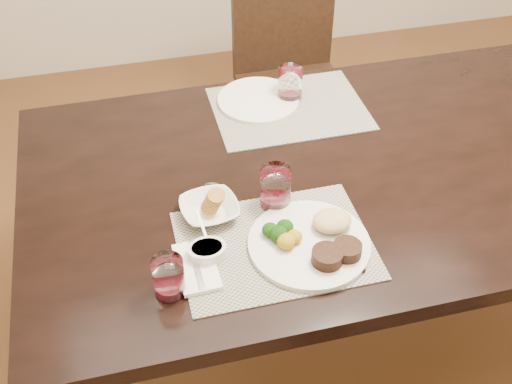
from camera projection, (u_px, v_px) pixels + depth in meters
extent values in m
plane|color=#4E3119|center=(358.00, 323.00, 2.29)|extent=(4.50, 4.50, 0.00)
cube|color=black|center=(385.00, 167.00, 1.80)|extent=(2.00, 1.00, 0.05)
cube|color=black|center=(72.00, 217.00, 2.19)|extent=(0.08, 0.08, 0.70)
cube|color=black|center=(294.00, 94.00, 2.62)|extent=(0.42, 0.42, 0.04)
cube|color=black|center=(262.00, 170.00, 2.60)|extent=(0.04, 0.04, 0.41)
cube|color=black|center=(346.00, 157.00, 2.67)|extent=(0.04, 0.04, 0.41)
cube|color=black|center=(242.00, 120.00, 2.86)|extent=(0.04, 0.04, 0.41)
cube|color=black|center=(319.00, 109.00, 2.93)|extent=(0.04, 0.04, 0.41)
cube|color=black|center=(283.00, 17.00, 2.59)|extent=(0.42, 0.04, 0.45)
cube|color=gray|center=(275.00, 245.00, 1.54)|extent=(0.46, 0.34, 0.00)
cube|color=gray|center=(289.00, 109.00, 1.97)|extent=(0.46, 0.34, 0.00)
cylinder|color=silver|center=(309.00, 244.00, 1.53)|extent=(0.29, 0.29, 0.01)
cylinder|color=black|center=(327.00, 257.00, 1.47)|extent=(0.07, 0.07, 0.03)
cylinder|color=black|center=(347.00, 249.00, 1.49)|extent=(0.07, 0.07, 0.03)
ellipsoid|color=tan|center=(332.00, 221.00, 1.56)|extent=(0.10, 0.08, 0.04)
ellipsoid|color=#1A410C|center=(279.00, 234.00, 1.52)|extent=(0.05, 0.05, 0.04)
ellipsoid|color=#B58C17|center=(286.00, 241.00, 1.51)|extent=(0.04, 0.04, 0.04)
cube|color=white|center=(197.00, 267.00, 1.48)|extent=(0.09, 0.16, 0.01)
cube|color=white|center=(198.00, 270.00, 1.46)|extent=(0.02, 0.11, 0.00)
cube|color=white|center=(195.00, 247.00, 1.52)|extent=(0.02, 0.04, 0.00)
cube|color=white|center=(337.00, 229.00, 1.58)|extent=(0.04, 0.13, 0.00)
cube|color=black|center=(352.00, 259.00, 1.50)|extent=(0.04, 0.09, 0.01)
imported|color=silver|center=(209.00, 209.00, 1.61)|extent=(0.16, 0.16, 0.04)
cylinder|color=#AD7C36|center=(209.00, 202.00, 1.59)|extent=(0.04, 0.05, 0.04)
cylinder|color=silver|center=(207.00, 252.00, 1.50)|extent=(0.09, 0.09, 0.04)
cylinder|color=#0D3911|center=(207.00, 249.00, 1.49)|extent=(0.07, 0.07, 0.01)
cube|color=white|center=(202.00, 224.00, 1.52)|extent=(0.01, 0.06, 0.04)
cylinder|color=white|center=(276.00, 187.00, 1.61)|extent=(0.08, 0.08, 0.11)
cylinder|color=#3A050C|center=(275.00, 199.00, 1.64)|extent=(0.07, 0.07, 0.03)
cylinder|color=silver|center=(258.00, 100.00, 1.99)|extent=(0.25, 0.25, 0.01)
cylinder|color=white|center=(290.00, 84.00, 1.98)|extent=(0.08, 0.08, 0.10)
cylinder|color=#3A050C|center=(290.00, 94.00, 2.00)|extent=(0.06, 0.06, 0.03)
cylinder|color=white|center=(169.00, 277.00, 1.41)|extent=(0.07, 0.07, 0.10)
cylinder|color=#3A050C|center=(170.00, 288.00, 1.43)|extent=(0.06, 0.06, 0.02)
cylinder|color=white|center=(211.00, 193.00, 1.67)|extent=(0.05, 0.05, 0.02)
cylinder|color=white|center=(212.00, 194.00, 1.67)|extent=(0.04, 0.04, 0.01)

